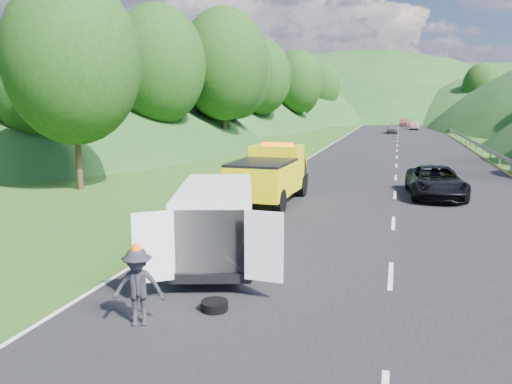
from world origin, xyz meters
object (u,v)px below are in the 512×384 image
(worker, at_px, (140,325))
(white_van, at_px, (216,219))
(child, at_px, (206,241))
(passing_suv, at_px, (435,197))
(spare_tire, at_px, (214,311))
(suitcase, at_px, (186,221))
(woman, at_px, (225,227))
(tow_truck, at_px, (270,175))

(worker, bearing_deg, white_van, 67.21)
(child, bearing_deg, passing_suv, 93.54)
(spare_tire, xyz_separation_m, passing_suv, (5.53, 15.38, 0.00))
(worker, xyz_separation_m, suitcase, (-2.23, 7.42, 0.32))
(worker, xyz_separation_m, passing_suv, (6.75, 16.48, 0.00))
(woman, bearing_deg, spare_tire, 172.45)
(white_van, height_order, woman, white_van)
(suitcase, height_order, passing_suv, passing_suv)
(tow_truck, distance_m, white_van, 8.45)
(woman, bearing_deg, white_van, 170.84)
(white_van, distance_m, suitcase, 3.83)
(passing_suv, bearing_deg, worker, -116.32)
(spare_tire, bearing_deg, worker, -138.15)
(tow_truck, height_order, worker, tow_truck)
(white_van, relative_size, woman, 4.14)
(white_van, bearing_deg, tow_truck, 76.86)
(white_van, height_order, spare_tire, white_van)
(white_van, xyz_separation_m, passing_suv, (6.71, 12.01, -1.23))
(tow_truck, distance_m, spare_tire, 12.00)
(worker, height_order, suitcase, worker)
(white_van, xyz_separation_m, child, (-1.04, 1.80, -1.23))
(white_van, height_order, worker, white_van)
(passing_suv, bearing_deg, suitcase, -138.80)
(child, relative_size, suitcase, 1.43)
(white_van, bearing_deg, child, 102.97)
(suitcase, xyz_separation_m, passing_suv, (8.97, 9.05, -0.32))
(spare_tire, bearing_deg, white_van, 109.37)
(child, height_order, passing_suv, passing_suv)
(woman, height_order, child, woman)
(tow_truck, bearing_deg, white_van, -84.61)
(child, bearing_deg, worker, -40.20)
(tow_truck, height_order, white_van, tow_truck)
(child, height_order, worker, worker)
(child, distance_m, spare_tire, 5.63)
(woman, distance_m, passing_suv, 11.34)
(white_van, height_order, passing_suv, white_van)
(spare_tire, bearing_deg, tow_truck, 98.42)
(tow_truck, bearing_deg, woman, -94.73)
(suitcase, bearing_deg, passing_suv, 45.26)
(tow_truck, xyz_separation_m, passing_suv, (7.27, 3.58, -1.30))
(spare_tire, bearing_deg, child, 113.25)
(woman, relative_size, child, 1.75)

